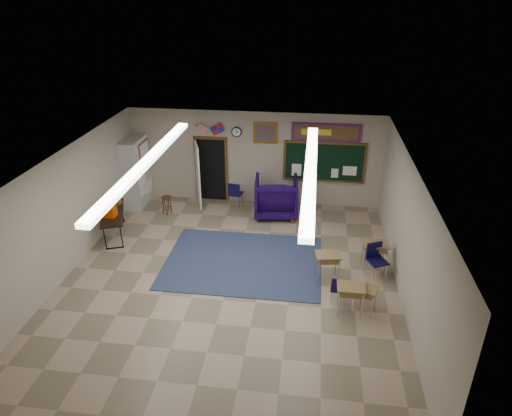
# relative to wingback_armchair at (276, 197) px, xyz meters

# --- Properties ---
(floor) EXTENTS (9.00, 9.00, 0.00)m
(floor) POSITION_rel_wingback_armchair_xyz_m (-0.79, -3.62, -0.60)
(floor) COLOR tan
(floor) RESTS_ON ground
(back_wall) EXTENTS (8.00, 0.04, 3.00)m
(back_wall) POSITION_rel_wingback_armchair_xyz_m (-0.79, 0.88, 0.90)
(back_wall) COLOR #B1A48F
(back_wall) RESTS_ON floor
(front_wall) EXTENTS (8.00, 0.04, 3.00)m
(front_wall) POSITION_rel_wingback_armchair_xyz_m (-0.79, -8.12, 0.90)
(front_wall) COLOR #B1A48F
(front_wall) RESTS_ON floor
(left_wall) EXTENTS (0.04, 9.00, 3.00)m
(left_wall) POSITION_rel_wingback_armchair_xyz_m (-4.79, -3.62, 0.90)
(left_wall) COLOR #B1A48F
(left_wall) RESTS_ON floor
(right_wall) EXTENTS (0.04, 9.00, 3.00)m
(right_wall) POSITION_rel_wingback_armchair_xyz_m (3.21, -3.62, 0.90)
(right_wall) COLOR #B1A48F
(right_wall) RESTS_ON floor
(ceiling) EXTENTS (8.00, 9.00, 0.04)m
(ceiling) POSITION_rel_wingback_armchair_xyz_m (-0.79, -3.62, 2.40)
(ceiling) COLOR silver
(ceiling) RESTS_ON back_wall
(area_rug) EXTENTS (4.00, 3.00, 0.02)m
(area_rug) POSITION_rel_wingback_armchair_xyz_m (-0.59, -2.82, -0.59)
(area_rug) COLOR #2D3956
(area_rug) RESTS_ON floor
(fluorescent_strips) EXTENTS (3.86, 6.00, 0.10)m
(fluorescent_strips) POSITION_rel_wingback_armchair_xyz_m (-0.79, -3.62, 2.34)
(fluorescent_strips) COLOR white
(fluorescent_strips) RESTS_ON ceiling
(doorway) EXTENTS (1.10, 0.89, 2.16)m
(doorway) POSITION_rel_wingback_armchair_xyz_m (-2.29, 0.73, 0.46)
(doorway) COLOR black
(doorway) RESTS_ON back_wall
(chalkboard) EXTENTS (2.55, 0.14, 1.30)m
(chalkboard) POSITION_rel_wingback_armchair_xyz_m (1.41, 0.84, 0.86)
(chalkboard) COLOR #563B18
(chalkboard) RESTS_ON back_wall
(bulletin_board) EXTENTS (2.10, 0.05, 0.55)m
(bulletin_board) POSITION_rel_wingback_armchair_xyz_m (1.41, 0.84, 1.85)
(bulletin_board) COLOR #A5120E
(bulletin_board) RESTS_ON back_wall
(framed_art_print) EXTENTS (0.75, 0.05, 0.65)m
(framed_art_print) POSITION_rel_wingback_armchair_xyz_m (-0.44, 0.84, 1.75)
(framed_art_print) COLOR #965F1D
(framed_art_print) RESTS_ON back_wall
(wall_clock) EXTENTS (0.32, 0.05, 0.32)m
(wall_clock) POSITION_rel_wingback_armchair_xyz_m (-1.34, 0.84, 1.75)
(wall_clock) COLOR black
(wall_clock) RESTS_ON back_wall
(wall_flags) EXTENTS (1.16, 0.06, 0.70)m
(wall_flags) POSITION_rel_wingback_armchair_xyz_m (-2.19, 0.82, 1.88)
(wall_flags) COLOR red
(wall_flags) RESTS_ON back_wall
(storage_cabinet) EXTENTS (0.59, 1.25, 2.20)m
(storage_cabinet) POSITION_rel_wingback_armchair_xyz_m (-4.50, 0.23, 0.50)
(storage_cabinet) COLOR #B7B6B2
(storage_cabinet) RESTS_ON floor
(wingback_armchair) EXTENTS (1.39, 1.43, 1.20)m
(wingback_armchair) POSITION_rel_wingback_armchair_xyz_m (0.00, 0.00, 0.00)
(wingback_armchair) COLOR #150534
(wingback_armchair) RESTS_ON floor
(student_chair_reading) EXTENTS (0.49, 0.49, 0.85)m
(student_chair_reading) POSITION_rel_wingback_armchair_xyz_m (-1.33, 0.41, -0.17)
(student_chair_reading) COLOR black
(student_chair_reading) RESTS_ON floor
(student_chair_desk_a) EXTENTS (0.39, 0.39, 0.71)m
(student_chair_desk_a) POSITION_rel_wingback_armchair_xyz_m (1.78, -4.18, -0.25)
(student_chair_desk_a) COLOR black
(student_chair_desk_a) RESTS_ON floor
(student_chair_desk_b) EXTENTS (0.59, 0.59, 0.89)m
(student_chair_desk_b) POSITION_rel_wingback_armchair_xyz_m (2.72, -3.09, -0.16)
(student_chair_desk_b) COLOR black
(student_chair_desk_b) RESTS_ON floor
(student_desk_front_left) EXTENTS (0.66, 0.54, 0.71)m
(student_desk_front_left) POSITION_rel_wingback_armchair_xyz_m (1.53, -3.32, -0.20)
(student_desk_front_left) COLOR olive
(student_desk_front_left) RESTS_ON floor
(student_desk_front_right) EXTENTS (0.64, 0.49, 0.74)m
(student_desk_front_right) POSITION_rel_wingback_armchair_xyz_m (2.70, -2.69, -0.19)
(student_desk_front_right) COLOR olive
(student_desk_front_right) RESTS_ON floor
(student_desk_back_left) EXTENTS (0.60, 0.45, 0.72)m
(student_desk_back_left) POSITION_rel_wingback_armchair_xyz_m (2.01, -4.55, -0.20)
(student_desk_back_left) COLOR olive
(student_desk_back_left) RESTS_ON floor
(student_desk_back_right) EXTENTS (0.63, 0.56, 0.63)m
(student_desk_back_right) POSITION_rel_wingback_armchair_xyz_m (2.31, -4.44, -0.25)
(student_desk_back_right) COLOR olive
(student_desk_back_right) RESTS_ON floor
(folding_table) EXTENTS (1.19, 1.85, 1.00)m
(folding_table) POSITION_rel_wingback_armchair_xyz_m (-4.44, -1.90, -0.20)
(folding_table) COLOR black
(folding_table) RESTS_ON floor
(wooden_stool) EXTENTS (0.32, 0.32, 0.56)m
(wooden_stool) POSITION_rel_wingback_armchair_xyz_m (-3.38, -0.37, -0.31)
(wooden_stool) COLOR #482C15
(wooden_stool) RESTS_ON floor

